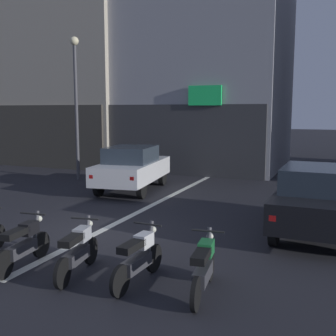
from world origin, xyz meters
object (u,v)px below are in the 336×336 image
object	(u,v)px
street_lamp	(76,93)
motorcycle_silver_row_centre	(78,250)
car_white_crossing_near	(132,167)
motorcycle_green_row_rightmost	(204,267)
motorcycle_white_row_right_mid	(138,257)
car_black_parked_kerbside	(317,198)
motorcycle_black_row_left_mid	(23,244)

from	to	relation	value
street_lamp	motorcycle_silver_row_centre	world-z (taller)	street_lamp
car_white_crossing_near	street_lamp	bearing A→B (deg)	158.74
motorcycle_silver_row_centre	motorcycle_green_row_rightmost	bearing A→B (deg)	2.73
car_white_crossing_near	street_lamp	distance (m)	4.47
street_lamp	motorcycle_silver_row_centre	xyz separation A→B (m)	(5.99, -8.64, -3.21)
motorcycle_white_row_right_mid	motorcycle_green_row_rightmost	xyz separation A→B (m)	(1.16, 0.01, 0.00)
motorcycle_green_row_rightmost	car_white_crossing_near	bearing A→B (deg)	124.85
car_white_crossing_near	street_lamp	xyz separation A→B (m)	(-3.26, 1.27, 2.79)
motorcycle_white_row_right_mid	street_lamp	bearing A→B (deg)	129.95
street_lamp	motorcycle_green_row_rightmost	distance (m)	12.34
car_black_parked_kerbside	motorcycle_silver_row_centre	size ratio (longest dim) A/B	2.49
car_black_parked_kerbside	motorcycle_white_row_right_mid	distance (m)	4.94
motorcycle_black_row_left_mid	motorcycle_white_row_right_mid	size ratio (longest dim) A/B	1.00
motorcycle_silver_row_centre	motorcycle_green_row_rightmost	xyz separation A→B (m)	(2.32, 0.11, 0.00)
motorcycle_silver_row_centre	car_white_crossing_near	bearing A→B (deg)	110.36
motorcycle_black_row_left_mid	motorcycle_white_row_right_mid	world-z (taller)	same
car_black_parked_kerbside	motorcycle_green_row_rightmost	bearing A→B (deg)	-109.82
car_white_crossing_near	street_lamp	size ratio (longest dim) A/B	0.73
street_lamp	motorcycle_green_row_rightmost	xyz separation A→B (m)	(8.32, -8.53, -3.21)
motorcycle_black_row_left_mid	motorcycle_green_row_rightmost	distance (m)	3.49
car_white_crossing_near	motorcycle_silver_row_centre	bearing A→B (deg)	-69.64
motorcycle_white_row_right_mid	motorcycle_green_row_rightmost	distance (m)	1.16
motorcycle_silver_row_centre	motorcycle_green_row_rightmost	distance (m)	2.32
motorcycle_black_row_left_mid	motorcycle_green_row_rightmost	xyz separation A→B (m)	(3.48, 0.19, 0.00)
car_black_parked_kerbside	street_lamp	size ratio (longest dim) A/B	0.70
car_white_crossing_near	street_lamp	world-z (taller)	street_lamp
street_lamp	motorcycle_green_row_rightmost	bearing A→B (deg)	-45.74
street_lamp	motorcycle_white_row_right_mid	bearing A→B (deg)	-50.05
motorcycle_black_row_left_mid	car_black_parked_kerbside	bearing A→B (deg)	41.04
street_lamp	motorcycle_black_row_left_mid	size ratio (longest dim) A/B	3.55
car_white_crossing_near	car_black_parked_kerbside	bearing A→B (deg)	-25.54
motorcycle_black_row_left_mid	motorcycle_green_row_rightmost	size ratio (longest dim) A/B	1.00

